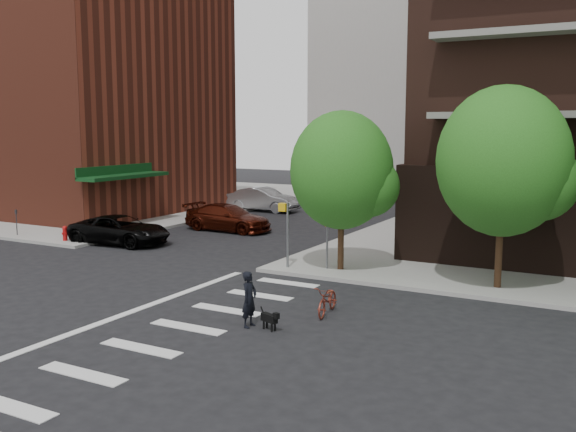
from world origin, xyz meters
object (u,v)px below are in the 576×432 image
parked_car_silver (263,199)px  dog_walker (249,299)px  parked_car_black (120,230)px  fire_hydrant (65,233)px  scooter (328,300)px  parked_car_maroon (228,218)px

parked_car_silver → dog_walker: 25.47m
parked_car_black → dog_walker: (12.53, -8.09, 0.11)m
fire_hydrant → dog_walker: bearing=-24.7°
fire_hydrant → parked_car_black: (2.48, 1.20, 0.15)m
scooter → parked_car_black: bearing=148.5°
parked_car_maroon → dog_walker: size_ratio=3.12×
fire_hydrant → parked_car_silver: 15.36m
fire_hydrant → dog_walker: 16.52m
fire_hydrant → parked_car_black: bearing=25.8°
fire_hydrant → parked_car_maroon: parked_car_maroon is taller
parked_car_maroon → dog_walker: bearing=-142.3°
parked_car_silver → dog_walker: bearing=-151.0°
parked_car_silver → parked_car_maroon: bearing=-163.4°
parked_car_black → parked_car_maroon: (2.39, 5.90, 0.03)m
parked_car_silver → scooter: bearing=-145.5°
parked_car_maroon → scooter: size_ratio=2.92×
fire_hydrant → scooter: 17.12m
fire_hydrant → parked_car_silver: parked_car_silver is taller
parked_car_maroon → parked_car_silver: parked_car_silver is taller
scooter → dog_walker: size_ratio=1.07×
fire_hydrant → parked_car_silver: (2.32, 15.19, 0.26)m
parked_car_black → dog_walker: dog_walker is taller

